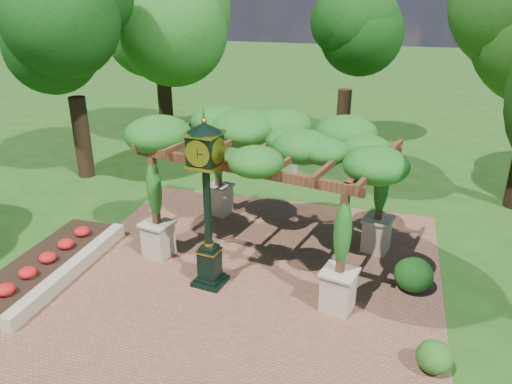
# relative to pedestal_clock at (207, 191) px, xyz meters

# --- Properties ---
(ground) EXTENTS (120.00, 120.00, 0.00)m
(ground) POSITION_rel_pedestal_clock_xyz_m (0.88, -1.17, -2.65)
(ground) COLOR #1E4714
(ground) RESTS_ON ground
(brick_plaza) EXTENTS (10.00, 12.00, 0.04)m
(brick_plaza) POSITION_rel_pedestal_clock_xyz_m (0.88, -0.17, -2.63)
(brick_plaza) COLOR brown
(brick_plaza) RESTS_ON ground
(border_wall) EXTENTS (0.35, 5.00, 0.40)m
(border_wall) POSITION_rel_pedestal_clock_xyz_m (-3.72, -0.67, -2.45)
(border_wall) COLOR #C6B793
(border_wall) RESTS_ON ground
(flower_bed) EXTENTS (1.50, 5.00, 0.36)m
(flower_bed) POSITION_rel_pedestal_clock_xyz_m (-4.62, -0.67, -2.47)
(flower_bed) COLOR red
(flower_bed) RESTS_ON ground
(pedestal_clock) EXTENTS (0.99, 0.99, 4.43)m
(pedestal_clock) POSITION_rel_pedestal_clock_xyz_m (0.00, 0.00, 0.00)
(pedestal_clock) COLOR black
(pedestal_clock) RESTS_ON brick_plaza
(pergola) EXTENTS (7.02, 5.22, 3.97)m
(pergola) POSITION_rel_pedestal_clock_xyz_m (1.06, 1.99, 0.61)
(pergola) COLOR beige
(pergola) RESTS_ON brick_plaza
(sundial) EXTENTS (0.73, 0.73, 1.04)m
(sundial) POSITION_rel_pedestal_clock_xyz_m (0.61, 7.87, -2.19)
(sundial) COLOR gray
(sundial) RESTS_ON ground
(shrub_front) EXTENTS (0.97, 0.97, 0.66)m
(shrub_front) POSITION_rel_pedestal_clock_xyz_m (5.50, -1.80, -2.28)
(shrub_front) COLOR #265A19
(shrub_front) RESTS_ON brick_plaza
(shrub_mid) EXTENTS (1.15, 1.15, 0.89)m
(shrub_mid) POSITION_rel_pedestal_clock_xyz_m (5.11, 1.12, -2.17)
(shrub_mid) COLOR #184A15
(shrub_mid) RESTS_ON brick_plaza
(shrub_back) EXTENTS (0.73, 0.73, 0.65)m
(shrub_back) POSITION_rel_pedestal_clock_xyz_m (4.01, 4.56, -2.29)
(shrub_back) COLOR #2D6B1E
(shrub_back) RESTS_ON brick_plaza
(tree_west_near) EXTENTS (3.77, 3.77, 8.44)m
(tree_west_near) POSITION_rel_pedestal_clock_xyz_m (-7.79, 6.26, 3.13)
(tree_west_near) COLOR #331F14
(tree_west_near) RESTS_ON ground
(tree_west_far) EXTENTS (4.80, 4.80, 8.15)m
(tree_west_far) POSITION_rel_pedestal_clock_xyz_m (-6.90, 12.14, 2.95)
(tree_west_far) COLOR black
(tree_west_far) RESTS_ON ground
(tree_north) EXTENTS (3.97, 3.97, 7.22)m
(tree_north) POSITION_rel_pedestal_clock_xyz_m (1.88, 13.12, 2.30)
(tree_north) COLOR #382216
(tree_north) RESTS_ON ground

